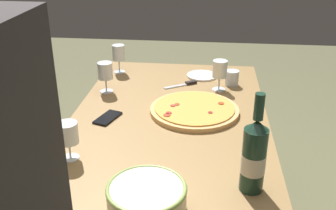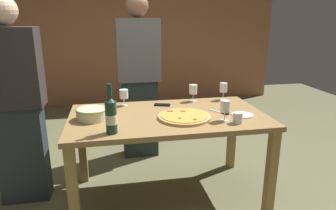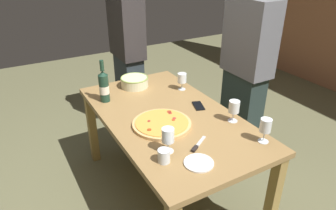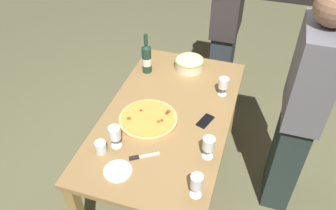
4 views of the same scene
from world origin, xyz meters
TOP-DOWN VIEW (x-y plane):
  - ground_plane at (0.00, 0.00)m, footprint 8.00×8.00m
  - dining_table at (0.00, 0.00)m, footprint 1.60×0.90m
  - brick_wall_back at (0.00, 3.20)m, footprint 5.15×0.16m
  - pizza at (0.11, -0.11)m, footprint 0.42×0.42m
  - serving_bowl at (-0.60, 0.00)m, footprint 0.25×0.25m
  - wine_bottle at (-0.46, -0.33)m, footprint 0.08×0.08m
  - wine_glass_near_pizza at (0.61, 0.36)m, footprint 0.07×0.07m
  - wine_glass_by_bottle at (0.40, -0.23)m, footprint 0.08×0.08m
  - wine_glass_far_left at (0.31, 0.36)m, footprint 0.08×0.08m
  - wine_glass_far_right at (-0.34, 0.33)m, footprint 0.08×0.08m
  - cup_amber at (0.48, -0.30)m, footprint 0.07×0.07m
  - side_plate at (0.59, -0.13)m, footprint 0.18×0.18m
  - cell_phone at (-0.00, 0.28)m, footprint 0.16×0.11m
  - pizza_knife at (0.45, -0.04)m, footprint 0.12×0.18m
  - person_host at (-0.15, 0.89)m, footprint 0.45×0.24m
  - person_guest_left at (-1.21, 0.20)m, footprint 0.45×0.24m

SIDE VIEW (x-z plane):
  - ground_plane at x=0.00m, z-range 0.00..0.00m
  - dining_table at x=0.00m, z-range 0.28..1.03m
  - side_plate at x=0.59m, z-range 0.75..0.76m
  - cell_phone at x=0.00m, z-range 0.75..0.76m
  - pizza_knife at x=0.45m, z-range 0.75..0.76m
  - pizza at x=0.11m, z-range 0.75..0.78m
  - cup_amber at x=0.48m, z-range 0.75..0.83m
  - serving_bowl at x=-0.60m, z-range 0.75..0.84m
  - person_guest_left at x=-1.21m, z-range 0.01..1.69m
  - wine_glass_far_right at x=-0.34m, z-range 0.78..0.93m
  - wine_glass_far_left at x=0.31m, z-range 0.78..0.94m
  - wine_glass_by_bottle at x=0.40m, z-range 0.78..0.94m
  - wine_glass_near_pizza at x=0.61m, z-range 0.78..0.95m
  - wine_bottle at x=-0.46m, z-range 0.71..1.05m
  - person_host at x=-0.15m, z-range 0.01..1.77m
  - brick_wall_back at x=0.00m, z-range 0.00..2.82m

